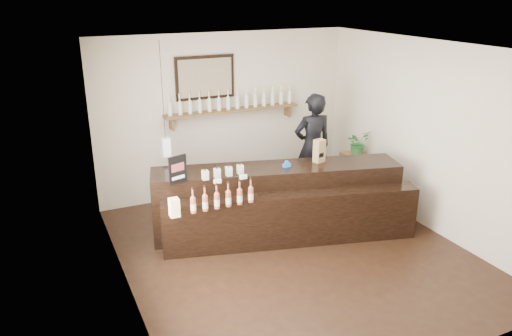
{
  "coord_description": "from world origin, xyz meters",
  "views": [
    {
      "loc": [
        -3.06,
        -5.37,
        3.49
      ],
      "look_at": [
        -0.24,
        0.7,
        1.05
      ],
      "focal_mm": 35.0,
      "sensor_mm": 36.0,
      "label": 1
    }
  ],
  "objects": [
    {
      "name": "side_cabinet",
      "position": [
        2.0,
        1.34,
        0.37
      ],
      "size": [
        0.4,
        0.53,
        0.75
      ],
      "color": "brown",
      "rests_on": "ground"
    },
    {
      "name": "shopkeeper",
      "position": [
        1.21,
        1.55,
        1.05
      ],
      "size": [
        0.8,
        0.56,
        2.09
      ],
      "primitive_type": "imported",
      "rotation": [
        0.0,
        0.0,
        3.06
      ],
      "color": "black",
      "rests_on": "ground"
    },
    {
      "name": "room_shell",
      "position": [
        0.0,
        0.0,
        1.7
      ],
      "size": [
        5.0,
        5.0,
        5.0
      ],
      "color": "beige",
      "rests_on": "ground"
    },
    {
      "name": "paper_bag",
      "position": [
        0.77,
        0.63,
        1.19
      ],
      "size": [
        0.18,
        0.16,
        0.35
      ],
      "color": "olive",
      "rests_on": "counter"
    },
    {
      "name": "ground",
      "position": [
        0.0,
        0.0,
        0.0
      ],
      "size": [
        5.0,
        5.0,
        0.0
      ],
      "primitive_type": "plane",
      "color": "black",
      "rests_on": "ground"
    },
    {
      "name": "back_wall_decor",
      "position": [
        -0.14,
        2.37,
        1.75
      ],
      "size": [
        2.66,
        0.96,
        1.69
      ],
      "color": "brown",
      "rests_on": "ground"
    },
    {
      "name": "potted_plant",
      "position": [
        2.0,
        1.34,
        0.96
      ],
      "size": [
        0.44,
        0.41,
        0.43
      ],
      "primitive_type": "imported",
      "rotation": [
        0.0,
        0.0,
        0.21
      ],
      "color": "#2A6A2F",
      "rests_on": "side_cabinet"
    },
    {
      "name": "counter",
      "position": [
        0.1,
        0.57,
        0.48
      ],
      "size": [
        3.69,
        1.88,
        1.19
      ],
      "color": "black",
      "rests_on": "ground"
    },
    {
      "name": "tape_dispenser",
      "position": [
        0.22,
        0.63,
        1.06
      ],
      "size": [
        0.12,
        0.05,
        0.1
      ],
      "color": "blue",
      "rests_on": "counter"
    },
    {
      "name": "promo_sign",
      "position": [
        -1.39,
        0.69,
        1.21
      ],
      "size": [
        0.27,
        0.1,
        0.38
      ],
      "color": "black",
      "rests_on": "counter"
    }
  ]
}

